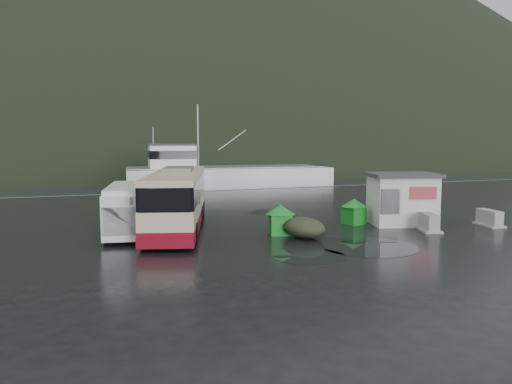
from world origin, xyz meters
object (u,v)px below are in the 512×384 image
object	(u,v)px
white_van	(129,234)
jersey_barrier_a	(421,220)
jersey_barrier_c	(489,226)
coach_bus	(178,229)
fishing_trawler	(224,183)
waste_bin_right	(354,224)
ticket_kiosk	(401,224)
jersey_barrier_b	(429,231)
dome_tent	(304,237)
waste_bin_left	(280,234)

from	to	relation	value
white_van	jersey_barrier_a	distance (m)	16.58
jersey_barrier_a	jersey_barrier_c	bearing A→B (deg)	-53.26
coach_bus	fishing_trawler	bearing A→B (deg)	84.82
waste_bin_right	ticket_kiosk	size ratio (longest dim) A/B	0.39
coach_bus	jersey_barrier_c	xyz separation A→B (m)	(16.12, -5.02, 0.00)
waste_bin_right	white_van	bearing A→B (deg)	173.70
waste_bin_right	ticket_kiosk	bearing A→B (deg)	-21.03
jersey_barrier_a	fishing_trawler	world-z (taller)	fishing_trawler
jersey_barrier_a	jersey_barrier_b	world-z (taller)	jersey_barrier_b
jersey_barrier_b	jersey_barrier_c	world-z (taller)	jersey_barrier_b
coach_bus	waste_bin_right	size ratio (longest dim) A/B	7.99
coach_bus	ticket_kiosk	xyz separation A→B (m)	(11.92, -2.96, 0.00)
dome_tent	fishing_trawler	world-z (taller)	fishing_trawler
white_van	coach_bus	bearing A→B (deg)	25.46
jersey_barrier_a	fishing_trawler	bearing A→B (deg)	97.95
dome_tent	jersey_barrier_c	world-z (taller)	dome_tent
coach_bus	fishing_trawler	size ratio (longest dim) A/B	0.48
waste_bin_left	jersey_barrier_b	xyz separation A→B (m)	(7.59, -1.74, 0.00)
white_van	waste_bin_left	world-z (taller)	white_van
white_van	dome_tent	xyz separation A→B (m)	(7.79, -3.73, 0.00)
white_van	ticket_kiosk	xyz separation A→B (m)	(14.49, -2.28, 0.00)
waste_bin_left	fishing_trawler	bearing A→B (deg)	78.76
waste_bin_right	waste_bin_left	bearing A→B (deg)	-165.03
jersey_barrier_c	jersey_barrier_a	bearing A→B (deg)	126.74
dome_tent	waste_bin_left	bearing A→B (deg)	126.48
jersey_barrier_a	ticket_kiosk	bearing A→B (deg)	-157.64
waste_bin_right	jersey_barrier_b	world-z (taller)	waste_bin_right
ticket_kiosk	jersey_barrier_b	distance (m)	2.13
waste_bin_left	waste_bin_right	size ratio (longest dim) A/B	1.04
white_van	ticket_kiosk	size ratio (longest dim) A/B	1.63
coach_bus	white_van	size ratio (longest dim) A/B	1.93
waste_bin_right	fishing_trawler	xyz separation A→B (m)	(0.68, 27.28, 0.00)
white_van	jersey_barrier_b	xyz separation A→B (m)	(14.60, -4.40, 0.00)
dome_tent	white_van	bearing A→B (deg)	154.41
ticket_kiosk	jersey_barrier_a	size ratio (longest dim) A/B	2.51
jersey_barrier_b	waste_bin_left	bearing A→B (deg)	167.12
dome_tent	coach_bus	bearing A→B (deg)	139.82
coach_bus	waste_bin_left	xyz separation A→B (m)	(4.44, -3.35, 0.00)
coach_bus	dome_tent	bearing A→B (deg)	-23.51
waste_bin_left	waste_bin_right	bearing A→B (deg)	14.97
fishing_trawler	dome_tent	bearing A→B (deg)	-94.15
jersey_barrier_c	coach_bus	bearing A→B (deg)	162.70
white_van	waste_bin_right	distance (m)	12.09
coach_bus	ticket_kiosk	size ratio (longest dim) A/B	3.14
coach_bus	white_van	xyz separation A→B (m)	(-2.57, -0.68, 0.00)
coach_bus	jersey_barrier_c	bearing A→B (deg)	-0.64
jersey_barrier_a	jersey_barrier_c	world-z (taller)	jersey_barrier_c
dome_tent	jersey_barrier_b	bearing A→B (deg)	-5.65
ticket_kiosk	jersey_barrier_b	xyz separation A→B (m)	(0.11, -2.13, 0.00)
white_van	jersey_barrier_b	size ratio (longest dim) A/B	3.35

